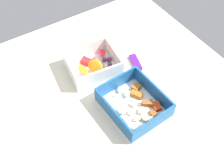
# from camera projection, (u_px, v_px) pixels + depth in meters

# --- Properties ---
(table_surface) EXTENTS (0.80, 0.80, 0.02)m
(table_surface) POSITION_uv_depth(u_px,v_px,m) (113.00, 93.00, 0.84)
(table_surface) COLOR beige
(table_surface) RESTS_ON ground
(pasta_container) EXTENTS (0.19, 0.16, 0.06)m
(pasta_container) POSITION_uv_depth(u_px,v_px,m) (135.00, 105.00, 0.78)
(pasta_container) COLOR white
(pasta_container) RESTS_ON table_surface
(fruit_bowl) EXTENTS (0.15, 0.17, 0.06)m
(fruit_bowl) POSITION_uv_depth(u_px,v_px,m) (93.00, 65.00, 0.87)
(fruit_bowl) COLOR white
(fruit_bowl) RESTS_ON table_surface
(candy_bar) EXTENTS (0.07, 0.04, 0.01)m
(candy_bar) POSITION_uv_depth(u_px,v_px,m) (135.00, 62.00, 0.90)
(candy_bar) COLOR #51197A
(candy_bar) RESTS_ON table_surface
(paper_cup_liner) EXTENTS (0.04, 0.04, 0.02)m
(paper_cup_liner) POSITION_uv_depth(u_px,v_px,m) (77.00, 50.00, 0.93)
(paper_cup_liner) COLOR white
(paper_cup_liner) RESTS_ON table_surface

